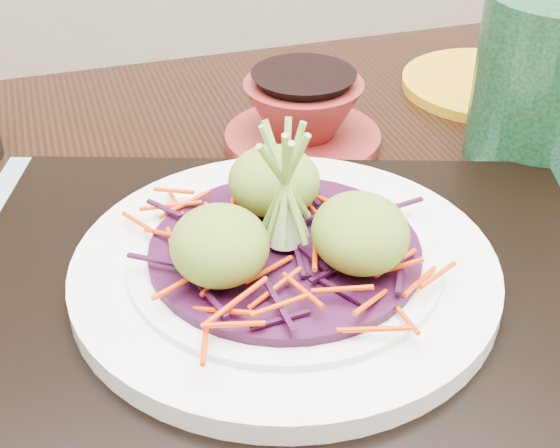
{
  "coord_description": "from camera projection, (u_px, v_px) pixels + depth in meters",
  "views": [
    {
      "loc": [
        -0.04,
        -0.5,
        1.14
      ],
      "look_at": [
        0.02,
        -0.08,
        0.85
      ],
      "focal_mm": 50.0,
      "sensor_mm": 36.0,
      "label": 1
    }
  ],
  "objects": [
    {
      "name": "carrot_julienne",
      "position": [
        285.0,
        239.0,
        0.49
      ],
      "size": [
        0.21,
        0.21,
        0.01
      ],
      "primitive_type": null,
      "color": "red",
      "rests_on": "cabbage_bed"
    },
    {
      "name": "guacamole_scoops",
      "position": [
        285.0,
        219.0,
        0.48
      ],
      "size": [
        0.15,
        0.13,
        0.05
      ],
      "color": "olive",
      "rests_on": "cabbage_bed"
    },
    {
      "name": "yellow_plate",
      "position": [
        487.0,
        84.0,
        0.8
      ],
      "size": [
        0.2,
        0.2,
        0.01
      ],
      "primitive_type": "cylinder",
      "rotation": [
        0.0,
        0.0,
        0.18
      ],
      "color": "gold",
      "rests_on": "dining_table"
    },
    {
      "name": "dining_table",
      "position": [
        251.0,
        406.0,
        0.59
      ],
      "size": [
        1.4,
        1.04,
        0.8
      ],
      "rotation": [
        0.0,
        0.0,
        0.16
      ],
      "color": "black",
      "rests_on": "ground"
    },
    {
      "name": "scallion_garnish",
      "position": [
        285.0,
        189.0,
        0.47
      ],
      "size": [
        0.06,
        0.06,
        0.09
      ],
      "primitive_type": null,
      "color": "#7FB749",
      "rests_on": "cabbage_bed"
    },
    {
      "name": "cabbage_bed",
      "position": [
        285.0,
        250.0,
        0.49
      ],
      "size": [
        0.17,
        0.17,
        0.01
      ],
      "primitive_type": "cylinder",
      "color": "#340A29",
      "rests_on": "white_plate"
    },
    {
      "name": "placemat",
      "position": [
        285.0,
        303.0,
        0.52
      ],
      "size": [
        0.54,
        0.46,
        0.0
      ],
      "primitive_type": "cube",
      "rotation": [
        0.0,
        0.0,
        -0.18
      ],
      "color": "#84ABA0",
      "rests_on": "dining_table"
    },
    {
      "name": "terracotta_bowl_set",
      "position": [
        303.0,
        117.0,
        0.69
      ],
      "size": [
        0.15,
        0.15,
        0.06
      ],
      "rotation": [
        0.0,
        0.0,
        -0.1
      ],
      "color": "maroon",
      "rests_on": "dining_table"
    },
    {
      "name": "green_jar",
      "position": [
        549.0,
        80.0,
        0.65
      ],
      "size": [
        0.14,
        0.14,
        0.14
      ],
      "primitive_type": "cylinder",
      "rotation": [
        0.0,
        0.0,
        -0.12
      ],
      "color": "#1C502F",
      "rests_on": "dining_table"
    },
    {
      "name": "serving_tray",
      "position": [
        285.0,
        290.0,
        0.51
      ],
      "size": [
        0.47,
        0.38,
        0.02
      ],
      "primitive_type": "cube",
      "rotation": [
        0.0,
        0.0,
        -0.18
      ],
      "color": "black",
      "rests_on": "placemat"
    },
    {
      "name": "white_plate",
      "position": [
        285.0,
        267.0,
        0.5
      ],
      "size": [
        0.27,
        0.27,
        0.02
      ],
      "color": "white",
      "rests_on": "serving_tray"
    }
  ]
}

